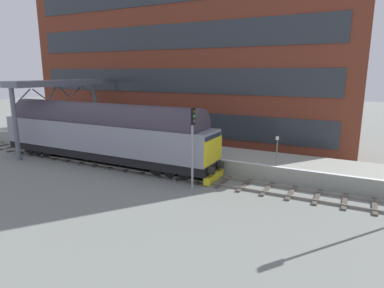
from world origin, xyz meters
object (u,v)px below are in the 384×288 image
object	(u,v)px
waiting_passenger	(117,132)
diesel_locomotive	(102,132)
signal_post_mid	(193,138)
platform_number_sign	(277,146)

from	to	relation	value
waiting_passenger	diesel_locomotive	bearing A→B (deg)	81.09
diesel_locomotive	waiting_passenger	bearing A→B (deg)	16.78
signal_post_mid	platform_number_sign	distance (m)	5.69
diesel_locomotive	platform_number_sign	world-z (taller)	diesel_locomotive
diesel_locomotive	platform_number_sign	size ratio (longest dim) A/B	9.55
platform_number_sign	waiting_passenger	size ratio (longest dim) A/B	1.21
signal_post_mid	waiting_passenger	size ratio (longest dim) A/B	3.00
platform_number_sign	waiting_passenger	world-z (taller)	platform_number_sign
diesel_locomotive	signal_post_mid	xyz separation A→B (m)	(-1.89, -8.77, 0.65)
signal_post_mid	waiting_passenger	bearing A→B (deg)	64.32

